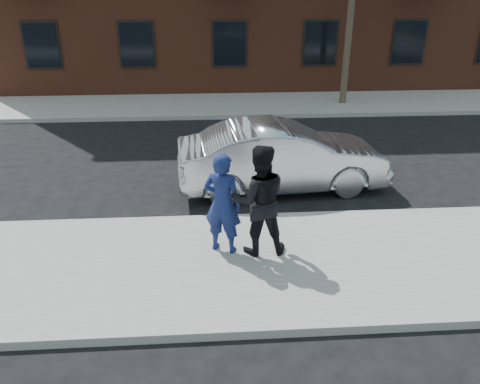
{
  "coord_description": "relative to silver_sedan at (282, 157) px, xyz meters",
  "views": [
    {
      "loc": [
        -0.81,
        -7.14,
        4.67
      ],
      "look_at": [
        -0.31,
        0.4,
        1.21
      ],
      "focal_mm": 35.0,
      "sensor_mm": 36.0,
      "label": 1
    }
  ],
  "objects": [
    {
      "name": "silver_sedan",
      "position": [
        0.0,
        0.0,
        0.0
      ],
      "size": [
        5.05,
        2.13,
        1.62
      ],
      "primitive_type": "imported",
      "rotation": [
        0.0,
        0.0,
        1.66
      ],
      "color": "#B7BABF",
      "rests_on": "ground"
    },
    {
      "name": "near_sidewalk",
      "position": [
        -0.88,
        -3.45,
        -0.74
      ],
      "size": [
        50.0,
        3.5,
        0.15
      ],
      "primitive_type": "cube",
      "color": "gray",
      "rests_on": "ground"
    },
    {
      "name": "far_curb",
      "position": [
        -0.88,
        6.25,
        -0.74
      ],
      "size": [
        50.0,
        0.1,
        0.15
      ],
      "primitive_type": "cube",
      "color": "#999691",
      "rests_on": "ground"
    },
    {
      "name": "man_hoodie",
      "position": [
        -1.51,
        -2.98,
        0.27
      ],
      "size": [
        0.8,
        0.67,
        1.87
      ],
      "rotation": [
        0.0,
        0.0,
        2.76
      ],
      "color": "navy",
      "rests_on": "near_sidewalk"
    },
    {
      "name": "man_peacoat",
      "position": [
        -0.87,
        -3.06,
        0.35
      ],
      "size": [
        1.01,
        0.81,
        2.02
      ],
      "rotation": [
        0.0,
        0.0,
        3.18
      ],
      "color": "black",
      "rests_on": "near_sidewalk"
    },
    {
      "name": "far_sidewalk",
      "position": [
        -0.88,
        8.05,
        -0.74
      ],
      "size": [
        50.0,
        3.5,
        0.15
      ],
      "primitive_type": "cube",
      "color": "gray",
      "rests_on": "ground"
    },
    {
      "name": "ground",
      "position": [
        -0.88,
        -3.2,
        -0.81
      ],
      "size": [
        100.0,
        100.0,
        0.0
      ],
      "primitive_type": "plane",
      "color": "black",
      "rests_on": "ground"
    },
    {
      "name": "near_curb",
      "position": [
        -0.88,
        -1.65,
        -0.74
      ],
      "size": [
        50.0,
        0.1,
        0.15
      ],
      "primitive_type": "cube",
      "color": "#999691",
      "rests_on": "ground"
    }
  ]
}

